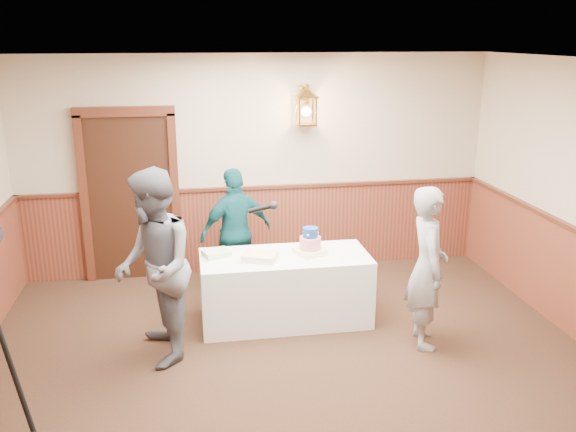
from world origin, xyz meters
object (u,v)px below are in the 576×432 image
Objects in this scene: sheet_cake_green at (217,253)px; baker at (427,267)px; display_table at (285,288)px; sheet_cake_yellow at (260,257)px; assistant_p at (236,232)px; interviewer at (154,268)px; tiered_cake at (310,244)px.

sheet_cake_green is 2.19m from baker.
baker is (1.30, -0.74, 0.44)m from display_table.
sheet_cake_yellow is 0.94m from assistant_p.
display_table is 1.56m from baker.
display_table is 5.28× the size of sheet_cake_yellow.
sheet_cake_green is (-0.72, 0.10, 0.41)m from display_table.
interviewer is (-0.61, -0.72, 0.15)m from sheet_cake_green.
sheet_cake_yellow reaches higher than sheet_cake_green.
display_table is 1.57m from interviewer.
sheet_cake_green is 0.14× the size of interviewer.
interviewer is at bearing -130.50° from sheet_cake_green.
baker reaches higher than assistant_p.
interviewer is at bearing 38.05° from assistant_p.
display_table is at bearing 69.12° from baker.
sheet_cake_green is 0.79m from assistant_p.
sheet_cake_yellow is at bearing -163.37° from display_table.
baker is at bearing 78.92° from interviewer.
interviewer reaches higher than assistant_p.
display_table is at bearing 106.42° from interviewer.
assistant_p reaches higher than sheet_cake_green.
sheet_cake_yellow is 0.22× the size of assistant_p.
tiered_cake reaches higher than sheet_cake_yellow.
interviewer is at bearing -155.29° from display_table.
baker reaches higher than tiered_cake.
display_table is at bearing -177.42° from tiered_cake.
display_table is 1.17× the size of assistant_p.
sheet_cake_yellow is at bearing -170.24° from tiered_cake.
sheet_cake_yellow is at bearing -22.87° from sheet_cake_green.
tiered_cake is 1.39× the size of sheet_cake_green.
tiered_cake reaches higher than display_table.
display_table is 0.50m from sheet_cake_yellow.
sheet_cake_green is 0.18× the size of assistant_p.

